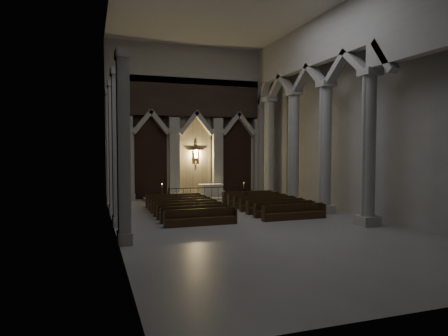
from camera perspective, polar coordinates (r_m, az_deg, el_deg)
name	(u,v)px	position (r m, az deg, el deg)	size (l,w,h in m)	color
room	(251,79)	(21.46, 3.89, 12.52)	(24.00, 24.10, 12.00)	gray
sanctuary_wall	(196,115)	(32.24, -4.01, 7.56)	(14.00, 0.77, 12.00)	#A7A49C
right_arcade	(328,84)	(25.20, 14.58, 11.52)	(1.00, 24.00, 12.00)	#A7A49C
left_pilasters	(115,150)	(23.12, -15.29, 2.54)	(0.60, 13.00, 8.03)	#A7A49C
sanctuary_step	(199,198)	(31.49, -3.54, -4.26)	(8.50, 2.60, 0.15)	#A7A49C
altar	(211,190)	(31.75, -1.91, -3.17)	(1.91, 0.76, 0.97)	#BCB6A5
altar_rail	(205,192)	(29.95, -2.79, -3.41)	(5.45, 0.09, 1.07)	black
candle_stand_left	(162,198)	(29.39, -8.84, -4.21)	(0.24, 0.24, 1.40)	#AB6D34
candle_stand_right	(244,195)	(31.02, 2.82, -3.84)	(0.22, 0.22, 1.33)	#AB6D34
pews	(228,208)	(24.87, 0.61, -5.72)	(9.25, 7.35, 0.86)	black
worshipper	(245,197)	(27.82, 2.98, -4.10)	(0.45, 0.29, 1.22)	black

